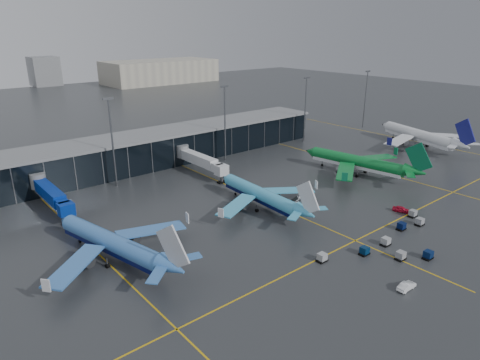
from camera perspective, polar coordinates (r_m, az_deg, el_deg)
ground at (r=98.08m, az=4.51°, el=-6.67°), size 600.00×600.00×0.00m
terminal_pier at (r=144.11m, az=-12.85°, el=3.89°), size 142.00×17.00×10.70m
jet_bridges at (r=115.56m, az=-23.86°, el=-1.74°), size 94.00×27.50×7.20m
flood_masts at (r=134.17m, az=-8.83°, el=6.70°), size 203.00×0.50×25.50m
distant_hangars at (r=352.55m, az=-21.60°, el=12.71°), size 260.00×71.00×22.00m
taxi_lines at (r=111.34m, az=4.42°, el=-3.34°), size 220.00×120.00×0.02m
airliner_arkefly at (r=87.32m, az=-16.95°, el=-6.66°), size 41.82×45.37×11.90m
airliner_klm_near at (r=107.71m, az=2.73°, el=-0.90°), size 33.89×38.11×11.21m
airliner_aer_lingus at (r=137.46m, az=15.34°, el=3.31°), size 41.91×46.12×12.65m
airliner_ba at (r=178.18m, az=22.76°, el=6.33°), size 51.24×54.86×13.87m
baggage_carts at (r=97.79m, az=19.74°, el=-7.45°), size 35.55×14.33×1.70m
mobile_airstair at (r=110.51m, az=7.76°, el=-3.22°), size 2.87×3.62×3.45m
service_van_red at (r=114.02m, az=20.71°, el=-3.67°), size 3.06×4.56×1.44m
service_van_white at (r=82.56m, az=21.32°, el=-13.02°), size 4.18×1.51×1.37m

